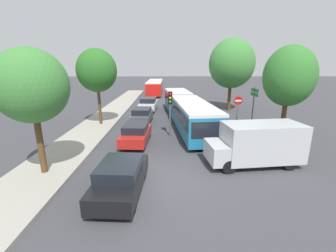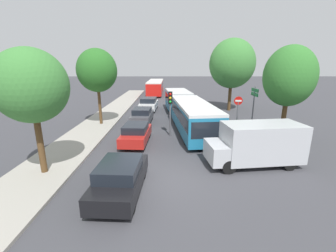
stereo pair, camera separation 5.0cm
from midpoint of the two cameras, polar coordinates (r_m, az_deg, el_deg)
name	(u,v)px [view 2 (the right image)]	position (r m, az deg, el deg)	size (l,w,h in m)	color
ground_plane	(164,181)	(10.93, -0.77, -13.75)	(200.00, 200.00, 0.00)	#3D3D42
kerb_strip_left	(113,111)	(27.26, -13.66, 3.77)	(3.20, 42.90, 0.14)	#9E998E
articulated_bus	(186,107)	(21.43, 4.56, 4.73)	(3.91, 16.45, 2.42)	teal
city_bus_rear	(156,86)	(42.68, -3.15, 10.05)	(2.70, 11.57, 2.48)	red
queued_car_black	(120,177)	(9.89, -11.86, -12.63)	(1.98, 4.22, 1.44)	black
queued_car_red	(136,133)	(15.76, -8.02, -1.88)	(1.90, 4.04, 1.37)	#B21E19
queued_car_graphite	(142,115)	(21.28, -6.48, 2.70)	(1.93, 4.10, 1.39)	#47474C
queued_car_white	(149,104)	(27.19, -4.84, 5.62)	(2.10, 4.48, 1.52)	white
white_van	(257,143)	(12.99, 21.85, -4.08)	(5.18, 2.49, 2.31)	#B7BABF
traffic_light	(170,104)	(16.79, 0.66, 5.66)	(0.32, 0.36, 3.40)	#56595E
no_entry_sign	(238,108)	(19.39, 17.37, 4.40)	(0.70, 0.08, 2.82)	#56595E
direction_sign_post	(254,99)	(20.02, 21.07, 6.37)	(0.10, 1.40, 3.60)	#56595E
tree_left_near	(31,86)	(11.99, -31.31, 8.61)	(3.26, 3.26, 6.08)	#51381E
tree_left_mid	(98,72)	(20.77, -17.25, 13.04)	(3.40, 3.40, 6.68)	#51381E
tree_right_near	(289,76)	(17.06, 28.52, 11.00)	(3.29, 3.29, 6.57)	#51381E
tree_right_mid	(231,65)	(27.73, 15.80, 14.70)	(5.18, 5.18, 8.23)	#51381E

